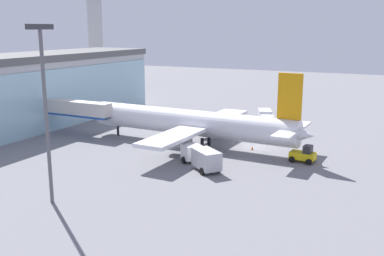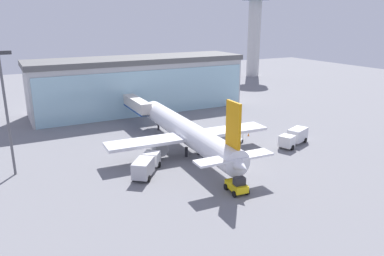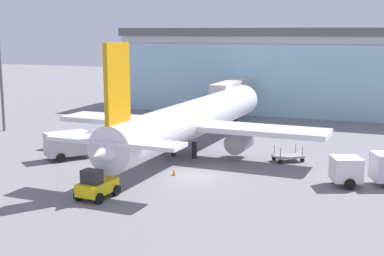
% 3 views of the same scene
% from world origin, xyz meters
% --- Properties ---
extents(ground, '(240.00, 240.00, 0.00)m').
position_xyz_m(ground, '(0.00, 0.00, 0.00)').
color(ground, slate).
extents(terminal_building, '(51.00, 13.50, 12.67)m').
position_xyz_m(terminal_building, '(0.00, 40.49, 6.33)').
color(terminal_building, '#B7B7B7').
rests_on(terminal_building, ground).
extents(jet_bridge, '(2.50, 14.39, 5.54)m').
position_xyz_m(jet_bridge, '(-5.08, 29.31, 4.18)').
color(jet_bridge, beige).
rests_on(jet_bridge, ground).
extents(control_tower, '(10.28, 10.28, 32.28)m').
position_xyz_m(control_tower, '(57.49, 72.51, 20.65)').
color(control_tower, '#B8B8B8').
rests_on(control_tower, ground).
extents(apron_light_mast, '(3.20, 0.40, 17.43)m').
position_xyz_m(apron_light_mast, '(-29.54, 11.36, 10.43)').
color(apron_light_mast, '#59595E').
rests_on(apron_light_mast, ground).
extents(airplane, '(27.78, 36.25, 11.42)m').
position_xyz_m(airplane, '(-3.35, 8.20, 3.42)').
color(airplane, silver).
rests_on(airplane, ground).
extents(catering_truck, '(6.26, 7.09, 2.65)m').
position_xyz_m(catering_truck, '(-12.87, 2.55, 1.47)').
color(catering_truck, silver).
rests_on(catering_truck, ground).
extents(fuel_truck, '(7.59, 4.80, 2.65)m').
position_xyz_m(fuel_truck, '(14.96, 2.73, 1.47)').
color(fuel_truck, silver).
rests_on(fuel_truck, ground).
extents(baggage_cart, '(3.21, 2.94, 1.50)m').
position_xyz_m(baggage_cart, '(6.50, 8.10, 0.50)').
color(baggage_cart, gray).
rests_on(baggage_cart, ground).
extents(pushback_tug, '(2.39, 3.34, 2.30)m').
position_xyz_m(pushback_tug, '(-4.64, -8.29, 0.97)').
color(pushback_tug, yellow).
rests_on(pushback_tug, ground).
extents(safety_cone_nose, '(0.36, 0.36, 0.55)m').
position_xyz_m(safety_cone_nose, '(-1.73, -0.36, 0.28)').
color(safety_cone_nose, orange).
rests_on(safety_cone_nose, ground).
extents(safety_cone_wingtip, '(0.36, 0.36, 0.55)m').
position_xyz_m(safety_cone_wingtip, '(10.88, 10.63, 0.28)').
color(safety_cone_wingtip, orange).
rests_on(safety_cone_wingtip, ground).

